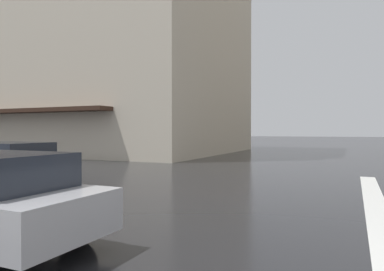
{
  "coord_description": "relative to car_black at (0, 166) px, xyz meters",
  "views": [
    {
      "loc": [
        -4.45,
        2.57,
        1.73
      ],
      "look_at": [
        8.31,
        8.34,
        1.55
      ],
      "focal_mm": 33.64,
      "sensor_mm": 36.0,
      "label": 1
    }
  ],
  "objects": [
    {
      "name": "car_black",
      "position": [
        0.0,
        0.0,
        0.0
      ],
      "size": [
        1.85,
        4.1,
        1.41
      ],
      "color": "black",
      "rests_on": "ground_plane"
    },
    {
      "name": "haussmann_block_mid",
      "position": [
        18.02,
        12.45,
        11.17
      ],
      "size": [
        17.25,
        25.31,
        24.36
      ],
      "color": "beige",
      "rests_on": "ground_plane"
    }
  ]
}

